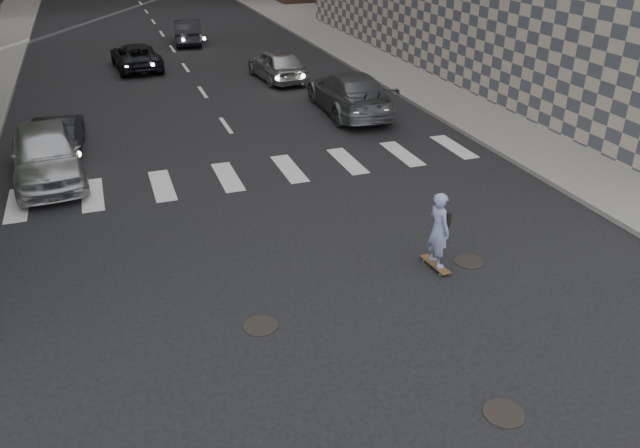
% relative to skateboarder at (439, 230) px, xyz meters
% --- Properties ---
extents(ground, '(160.00, 160.00, 0.00)m').
position_rel_skateboarder_xyz_m(ground, '(-2.42, -2.04, -1.00)').
color(ground, black).
rests_on(ground, ground).
extents(sidewalk_right, '(13.00, 80.00, 0.15)m').
position_rel_skateboarder_xyz_m(sidewalk_right, '(12.08, 17.96, -0.92)').
color(sidewalk_right, gray).
rests_on(sidewalk_right, ground).
extents(manhole_a, '(0.70, 0.70, 0.02)m').
position_rel_skateboarder_xyz_m(manhole_a, '(-1.22, -4.54, -0.99)').
color(manhole_a, black).
rests_on(manhole_a, ground).
extents(manhole_b, '(0.70, 0.70, 0.02)m').
position_rel_skateboarder_xyz_m(manhole_b, '(-4.42, -0.84, -0.99)').
color(manhole_b, black).
rests_on(manhole_b, ground).
extents(manhole_c, '(0.70, 0.70, 0.02)m').
position_rel_skateboarder_xyz_m(manhole_c, '(0.88, -0.04, -0.99)').
color(manhole_c, black).
rests_on(manhole_c, ground).
extents(skateboarder, '(0.50, 0.98, 1.91)m').
position_rel_skateboarder_xyz_m(skateboarder, '(0.00, 0.00, 0.00)').
color(skateboarder, brown).
rests_on(skateboarder, ground).
extents(silver_sedan, '(2.36, 5.08, 1.68)m').
position_rel_skateboarder_xyz_m(silver_sedan, '(-8.57, 8.62, -0.16)').
color(silver_sedan, '#A8AAAF').
rests_on(silver_sedan, ground).
extents(traffic_car_a, '(1.66, 4.01, 1.29)m').
position_rel_skateboarder_xyz_m(traffic_car_a, '(-8.29, 10.96, -0.35)').
color(traffic_car_a, black).
rests_on(traffic_car_a, ground).
extents(traffic_car_b, '(2.59, 5.75, 1.64)m').
position_rel_skateboarder_xyz_m(traffic_car_b, '(2.65, 11.96, -0.18)').
color(traffic_car_b, '#56585D').
rests_on(traffic_car_b, ground).
extents(traffic_car_c, '(2.43, 4.73, 1.28)m').
position_rel_skateboarder_xyz_m(traffic_car_c, '(-4.78, 22.53, -0.36)').
color(traffic_car_c, black).
rests_on(traffic_car_c, ground).
extents(traffic_car_d, '(2.15, 4.50, 1.48)m').
position_rel_skateboarder_xyz_m(traffic_car_d, '(1.35, 17.96, -0.26)').
color(traffic_car_d, '#AFB1B7').
rests_on(traffic_car_d, ground).
extents(traffic_car_e, '(2.03, 4.44, 1.41)m').
position_rel_skateboarder_xyz_m(traffic_car_e, '(-1.27, 28.21, -0.29)').
color(traffic_car_e, black).
rests_on(traffic_car_e, ground).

